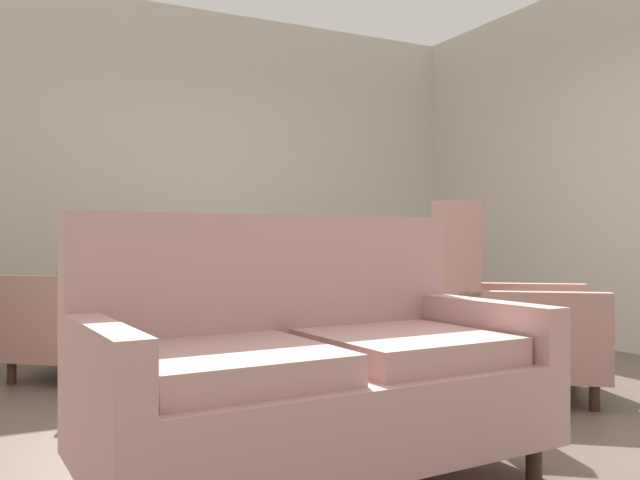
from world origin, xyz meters
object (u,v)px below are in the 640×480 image
coffee_table (307,325)px  porcelain_vase (308,283)px  armchair_back_corner (103,312)px  armchair_beside_settee (326,303)px  settee (310,371)px  armchair_foreground_right (495,316)px  side_table (408,300)px

coffee_table → porcelain_vase: size_ratio=2.41×
porcelain_vase → armchair_back_corner: (-0.94, 1.06, -0.22)m
armchair_beside_settee → armchair_back_corner: bearing=20.1°
coffee_table → armchair_beside_settee: size_ratio=0.69×
porcelain_vase → armchair_beside_settee: (0.64, 1.01, -0.23)m
settee → armchair_beside_settee: bearing=58.2°
porcelain_vase → armchair_foreground_right: size_ratio=0.27×
coffee_table → porcelain_vase: porcelain_vase is taller
coffee_table → armchair_back_corner: (-0.96, 1.01, 0.03)m
coffee_table → armchair_back_corner: armchair_back_corner is taller
porcelain_vase → armchair_back_corner: armchair_back_corner is taller
armchair_beside_settee → armchair_back_corner: armchair_back_corner is taller
coffee_table → armchair_foreground_right: (0.98, -0.47, 0.05)m
side_table → armchair_foreground_right: bearing=-104.4°
porcelain_vase → armchair_back_corner: 1.44m
settee → armchair_back_corner: bearing=96.1°
armchair_back_corner → side_table: armchair_back_corner is taller
porcelain_vase → settee: size_ratio=0.19×
settee → side_table: settee is taller
armchair_foreground_right → armchair_beside_settee: size_ratio=1.08×
settee → armchair_foreground_right: (1.58, 0.79, 0.04)m
settee → armchair_beside_settee: (1.22, 2.22, 0.01)m
armchair_foreground_right → side_table: (0.36, 1.41, -0.03)m
coffee_table → settee: bearing=-115.5°
armchair_foreground_right → armchair_back_corner: bearing=90.6°
coffee_table → armchair_foreground_right: armchair_foreground_right is taller
side_table → armchair_back_corner: bearing=178.2°
armchair_beside_settee → side_table: bearing=-159.1°
coffee_table → side_table: bearing=35.0°
coffee_table → armchair_beside_settee: (0.62, 0.96, 0.02)m
settee → armchair_beside_settee: settee is taller
armchair_beside_settee → side_table: 0.72m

